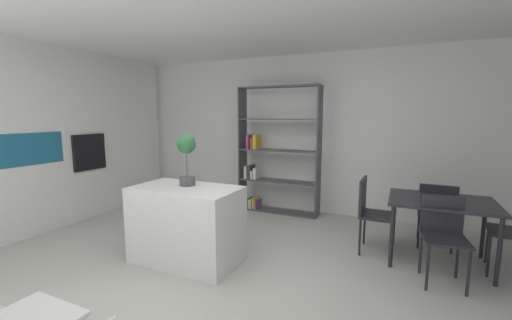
% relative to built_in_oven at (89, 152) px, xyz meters
% --- Properties ---
extents(ground_plane, '(10.28, 10.28, 0.00)m').
position_rel_built_in_oven_xyz_m(ground_plane, '(2.97, -0.95, -1.10)').
color(ground_plane, beige).
extents(back_partition, '(7.46, 0.06, 2.72)m').
position_rel_built_in_oven_xyz_m(back_partition, '(2.97, 1.90, 0.26)').
color(back_partition, white).
rests_on(back_partition, ground_plane).
extents(tall_cabinet_run_left, '(0.68, 5.19, 2.72)m').
position_rel_built_in_oven_xyz_m(tall_cabinet_run_left, '(-0.36, -0.95, 0.26)').
color(tall_cabinet_run_left, white).
rests_on(tall_cabinet_run_left, ground_plane).
extents(cabinet_niche_splashback, '(0.01, 1.07, 0.44)m').
position_rel_built_in_oven_xyz_m(cabinet_niche_splashback, '(-0.02, -0.98, 0.13)').
color(cabinet_niche_splashback, '#1E6084').
rests_on(cabinet_niche_splashback, ground_plane).
extents(built_in_oven, '(0.06, 0.57, 0.58)m').
position_rel_built_in_oven_xyz_m(built_in_oven, '(0.00, 0.00, 0.00)').
color(built_in_oven, black).
rests_on(built_in_oven, ground_plane).
extents(kitchen_island, '(1.22, 0.69, 0.88)m').
position_rel_built_in_oven_xyz_m(kitchen_island, '(2.42, -0.67, -0.66)').
color(kitchen_island, white).
rests_on(kitchen_island, ground_plane).
extents(potted_plant_on_island, '(0.22, 0.22, 0.59)m').
position_rel_built_in_oven_xyz_m(potted_plant_on_island, '(2.38, -0.58, 0.16)').
color(potted_plant_on_island, '#4C4C51').
rests_on(potted_plant_on_island, kitchen_island).
extents(open_bookshelf, '(1.42, 0.31, 2.17)m').
position_rel_built_in_oven_xyz_m(open_bookshelf, '(2.57, 1.58, -0.11)').
color(open_bookshelf, '#4C4C51').
rests_on(open_bookshelf, ground_plane).
extents(dining_table, '(1.10, 0.83, 0.74)m').
position_rel_built_in_oven_xyz_m(dining_table, '(5.07, 0.51, -0.43)').
color(dining_table, '#232328').
rests_on(dining_table, ground_plane).
extents(dining_chair_island_side, '(0.41, 0.45, 0.92)m').
position_rel_built_in_oven_xyz_m(dining_chair_island_side, '(4.31, 0.52, -0.54)').
color(dining_chair_island_side, '#232328').
rests_on(dining_chair_island_side, ground_plane).
extents(dining_chair_far, '(0.44, 0.46, 0.85)m').
position_rel_built_in_oven_xyz_m(dining_chair_far, '(5.07, 0.95, -0.59)').
color(dining_chair_far, '#232328').
rests_on(dining_chair_far, ground_plane).
extents(dining_chair_near, '(0.46, 0.47, 0.87)m').
position_rel_built_in_oven_xyz_m(dining_chair_near, '(5.06, 0.07, -0.57)').
color(dining_chair_near, '#232328').
rests_on(dining_chair_near, ground_plane).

